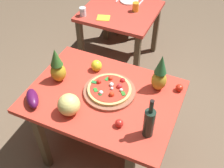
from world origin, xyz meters
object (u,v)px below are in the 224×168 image
Objects in this scene: melon at (69,105)px; tomato_near_board at (119,123)px; pizza_board at (109,91)px; background_table at (120,18)px; drinking_glass_juice at (136,7)px; dining_chair at (132,3)px; pineapple_left at (160,75)px; eggplant at (32,98)px; dinner_plate at (129,1)px; bell_pepper at (96,66)px; drinking_glass_water at (83,12)px; napkin_folded at (103,18)px; wine_bottle at (149,122)px; tomato_at_corner at (179,88)px; display_table at (104,102)px; pineapple_right at (57,67)px; knife_utensil at (140,3)px; pizza at (110,89)px.

tomato_near_board is at bearing 4.79° from melon.
background_table is at bearing 109.01° from pizza_board.
drinking_glass_juice is (-0.08, 1.61, -0.03)m from melon.
pineapple_left is (0.86, -1.69, 0.39)m from dining_chair.
pizza_board is at bearing 96.36° from dining_chair.
tomato_near_board is at bearing 5.12° from eggplant.
dinner_plate is at bearing 95.83° from dining_chair.
dining_chair reaches higher than pizza_board.
background_table is at bearing 126.16° from pineapple_left.
tomato_near_board reaches higher than background_table.
background_table is 8.09× the size of bell_pepper.
bell_pepper reaches higher than drinking_glass_water.
napkin_folded is at bearing 119.70° from tomato_near_board.
drinking_glass_juice is at bearing -51.87° from dinner_plate.
wine_bottle is at bearing 4.90° from tomato_near_board.
tomato_at_corner is at bearing -53.89° from drinking_glass_juice.
drinking_glass_juice reaches higher than eggplant.
pineapple_left reaches higher than drinking_glass_water.
drinking_glass_water is (-0.50, -0.33, -0.00)m from drinking_glass_juice.
display_table is 7.11× the size of melon.
pizza_board is 0.47m from pineapple_right.
tomato_near_board is at bearing -49.02° from bell_pepper.
wine_bottle reaches higher than pineapple_right.
pineapple_left is 5.46× the size of tomato_near_board.
drinking_glass_water is (-0.32, 1.00, -0.09)m from pineapple_right.
dining_chair is at bearing 113.44° from drinking_glass_juice.
melon is 0.39m from tomato_near_board.
eggplant is 1.83m from dinner_plate.
napkin_folded is at bearing -103.71° from dinner_plate.
drinking_glass_juice is at bearing 47.15° from napkin_folded.
background_table is at bearing -122.45° from knife_utensil.
bell_pepper is at bearing 62.96° from eggplant.
pizza is at bearing -78.36° from drinking_glass_juice.
display_table is 0.47m from pineapple_right.
pizza_board is 1.52m from knife_utensil.
pizza reaches higher than display_table.
tomato_near_board reaches higher than dinner_plate.
pineapple_left is (0.77, -1.06, 0.26)m from background_table.
tomato_near_board is at bearing -44.61° from display_table.
eggplant is 1.94× the size of drinking_glass_juice.
melon is at bearing -121.00° from pizza.
pineapple_left is 1.51× the size of dinner_plate.
melon is at bearing -80.92° from background_table.
tomato_at_corner is at bearing -36.43° from napkin_folded.
eggplant is 1.65m from drinking_glass_juice.
eggplant is 1.34m from drinking_glass_water.
dinner_plate is at bearing 105.67° from pizza.
display_table is at bearing 135.39° from tomato_near_board.
eggplant is (-0.05, -0.30, -0.09)m from pineapple_right.
knife_utensil is at bearing 100.49° from pizza_board.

